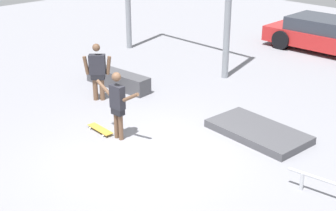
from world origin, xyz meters
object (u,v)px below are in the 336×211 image
parked_car_red (327,35)px  skateboard (100,129)px  manual_pad (258,132)px  skateboarder (117,102)px  grind_box (118,79)px  bystander (98,70)px

parked_car_red → skateboard: bearing=-93.3°
manual_pad → parked_car_red: 7.98m
skateboarder → manual_pad: (2.11, 2.45, -0.82)m
skateboarder → manual_pad: 3.33m
grind_box → parked_car_red: parked_car_red is taller
skateboard → manual_pad: (2.70, 2.55, 0.03)m
parked_car_red → bystander: bearing=-103.9°
skateboarder → grind_box: (-2.68, 2.07, -0.67)m
grind_box → bystander: bystander is taller
parked_car_red → bystander: bystander is taller
grind_box → bystander: (0.43, -0.99, 0.62)m
manual_pad → parked_car_red: size_ratio=0.51×
skateboard → manual_pad: manual_pad is taller
skateboarder → bystander: bearing=149.5°
skateboarder → parked_car_red: 10.02m
skateboard → bystander: bearing=146.4°
skateboard → skateboarder: bearing=11.4°
grind_box → parked_car_red: (2.30, 7.93, 0.37)m
grind_box → manual_pad: bearing=4.4°
manual_pad → bystander: size_ratio=1.44×
grind_box → bystander: bearing=-66.6°
skateboard → grind_box: grind_box is taller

